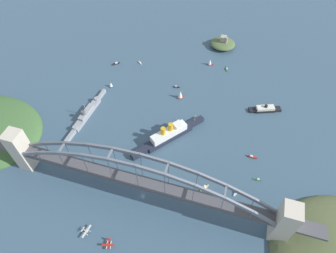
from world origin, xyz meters
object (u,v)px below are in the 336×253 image
(seaplane_second_in_formation, at_px, (108,244))
(small_boat_0, at_px, (227,69))
(small_boat_8, at_px, (252,157))
(harbor_arch_bridge, at_px, (141,181))
(small_boat_2, at_px, (140,63))
(small_boat_3, at_px, (111,85))
(small_boat_5, at_px, (236,193))
(harbor_ferry_steamer, at_px, (265,109))
(small_boat_6, at_px, (258,179))
(seaplane_taxiing_near_bridge, at_px, (86,231))
(naval_cruiser, at_px, (86,114))
(small_boat_9, at_px, (204,186))
(small_boat_7, at_px, (210,62))
(small_boat_1, at_px, (176,87))
(fort_island_mid_harbor, at_px, (223,43))
(ocean_liner, at_px, (169,135))
(small_boat_4, at_px, (180,94))
(small_boat_10, at_px, (116,63))

(seaplane_second_in_formation, height_order, small_boat_0, seaplane_second_in_formation)
(small_boat_8, bearing_deg, harbor_arch_bridge, -141.56)
(seaplane_second_in_formation, distance_m, small_boat_2, 235.77)
(seaplane_second_in_formation, bearing_deg, small_boat_3, 113.45)
(seaplane_second_in_formation, bearing_deg, small_boat_5, 39.69)
(small_boat_2, bearing_deg, harbor_ferry_steamer, -13.29)
(small_boat_6, bearing_deg, small_boat_5, -131.83)
(seaplane_taxiing_near_bridge, height_order, small_boat_8, seaplane_taxiing_near_bridge)
(small_boat_5, bearing_deg, naval_cruiser, 165.24)
(small_boat_0, bearing_deg, small_boat_2, -169.58)
(small_boat_0, bearing_deg, small_boat_9, -87.37)
(small_boat_8, bearing_deg, small_boat_7, 118.03)
(small_boat_1, distance_m, small_boat_3, 80.06)
(naval_cruiser, height_order, fort_island_mid_harbor, naval_cruiser)
(fort_island_mid_harbor, bearing_deg, small_boat_2, -145.02)
(seaplane_taxiing_near_bridge, distance_m, small_boat_0, 256.61)
(harbor_ferry_steamer, bearing_deg, small_boat_7, 140.91)
(ocean_liner, relative_size, small_boat_3, 9.79)
(seaplane_second_in_formation, bearing_deg, naval_cruiser, 123.86)
(fort_island_mid_harbor, xyz_separation_m, small_boat_8, (61.20, -177.04, -4.36))
(seaplane_taxiing_near_bridge, relative_size, small_boat_9, 1.23)
(small_boat_7, bearing_deg, ocean_liner, -97.05)
(ocean_liner, xyz_separation_m, small_boat_3, (-90.72, 56.02, -2.57))
(naval_cruiser, xyz_separation_m, small_boat_8, (183.56, -2.20, -2.24))
(small_boat_0, relative_size, small_boat_8, 1.09)
(harbor_arch_bridge, relative_size, small_boat_4, 25.17)
(fort_island_mid_harbor, bearing_deg, naval_cruiser, -124.98)
(ocean_liner, height_order, fort_island_mid_harbor, ocean_liner)
(seaplane_taxiing_near_bridge, distance_m, small_boat_10, 222.84)
(naval_cruiser, relative_size, seaplane_taxiing_near_bridge, 7.06)
(small_boat_0, relative_size, small_boat_1, 1.31)
(small_boat_2, distance_m, small_boat_3, 56.70)
(small_boat_8, xyz_separation_m, small_boat_9, (-38.64, -48.33, 3.75))
(small_boat_1, xyz_separation_m, small_boat_7, (30.21, 55.14, 3.63))
(naval_cruiser, distance_m, small_boat_0, 186.54)
(seaplane_taxiing_near_bridge, xyz_separation_m, small_boat_6, (131.60, 91.58, -1.23))
(fort_island_mid_harbor, distance_m, small_boat_4, 120.18)
(small_boat_4, height_order, small_boat_9, small_boat_4)
(seaplane_second_in_formation, xyz_separation_m, small_boat_6, (109.58, 95.93, -1.32))
(small_boat_0, xyz_separation_m, small_boat_5, (37.54, -172.74, 0.03))
(seaplane_taxiing_near_bridge, xyz_separation_m, small_boat_5, (114.21, 72.14, -1.13))
(fort_island_mid_harbor, relative_size, small_boat_5, 4.14)
(small_boat_5, relative_size, small_boat_6, 1.08)
(naval_cruiser, xyz_separation_m, small_boat_7, (113.53, 129.35, 1.53))
(harbor_ferry_steamer, distance_m, small_boat_7, 99.28)
(harbor_arch_bridge, relative_size, seaplane_taxiing_near_bridge, 25.00)
(ocean_liner, bearing_deg, naval_cruiser, 177.80)
(harbor_arch_bridge, height_order, small_boat_4, harbor_arch_bridge)
(small_boat_1, xyz_separation_m, small_boat_8, (100.23, -76.41, -0.15))
(small_boat_3, bearing_deg, harbor_arch_bridge, -55.24)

